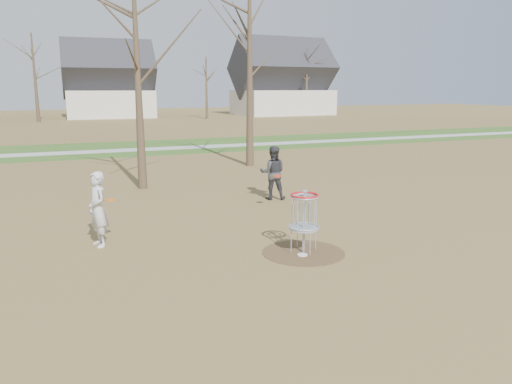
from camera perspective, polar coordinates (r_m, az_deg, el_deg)
ground at (r=10.98m, az=5.43°, el=-6.91°), size 160.00×160.00×0.00m
green_band at (r=30.78m, az=-13.07°, el=4.96°), size 160.00×8.00×0.01m
footpath at (r=29.80m, az=-12.75°, el=4.78°), size 160.00×1.50×0.01m
dirt_circle at (r=10.98m, az=5.43°, el=-6.89°), size 1.80×1.80×0.01m
player_standing at (r=11.71m, az=-17.65°, el=-1.90°), size 0.56×0.71×1.71m
player_throwing at (r=15.94m, az=1.94°, el=2.22°), size 1.02×0.92×1.72m
disc_grounded at (r=10.78m, az=5.32°, el=-7.16°), size 0.22×0.22×0.02m
discs_in_play at (r=12.82m, az=-5.50°, el=0.71°), size 5.03×1.82×0.08m
disc_golf_basket at (r=10.72m, az=5.52°, el=-2.28°), size 0.64×0.64×1.35m
bare_trees at (r=45.50m, az=-14.27°, el=13.77°), size 52.62×44.98×9.00m
houses_row at (r=62.43m, az=-14.10°, el=11.48°), size 56.51×10.01×7.26m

